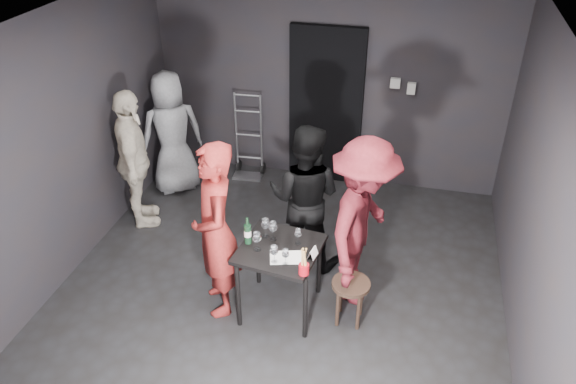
% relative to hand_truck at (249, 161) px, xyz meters
% --- Properties ---
extents(floor, '(4.50, 5.00, 0.02)m').
position_rel_hand_truck_xyz_m(floor, '(1.02, -2.27, -0.22)').
color(floor, black).
rests_on(floor, ground).
extents(ceiling, '(4.50, 5.00, 0.02)m').
position_rel_hand_truck_xyz_m(ceiling, '(1.02, -2.27, 2.48)').
color(ceiling, silver).
rests_on(ceiling, ground).
extents(wall_back, '(4.50, 0.04, 2.70)m').
position_rel_hand_truck_xyz_m(wall_back, '(1.02, 0.23, 1.13)').
color(wall_back, black).
rests_on(wall_back, ground).
extents(wall_left, '(0.04, 5.00, 2.70)m').
position_rel_hand_truck_xyz_m(wall_left, '(-1.23, -2.27, 1.13)').
color(wall_left, black).
rests_on(wall_left, ground).
extents(wall_right, '(0.04, 5.00, 2.70)m').
position_rel_hand_truck_xyz_m(wall_right, '(3.27, -2.27, 1.13)').
color(wall_right, black).
rests_on(wall_right, ground).
extents(doorway, '(0.95, 0.10, 2.10)m').
position_rel_hand_truck_xyz_m(doorway, '(1.02, 0.17, 0.83)').
color(doorway, black).
rests_on(doorway, ground).
extents(wallbox_upper, '(0.12, 0.06, 0.12)m').
position_rel_hand_truck_xyz_m(wallbox_upper, '(1.87, 0.18, 1.23)').
color(wallbox_upper, '#B7B7B2').
rests_on(wallbox_upper, wall_back).
extents(wallbox_lower, '(0.10, 0.06, 0.14)m').
position_rel_hand_truck_xyz_m(wallbox_lower, '(2.07, 0.18, 1.18)').
color(wallbox_lower, '#B7B7B2').
rests_on(wallbox_lower, wall_back).
extents(hand_truck, '(0.40, 0.34, 1.18)m').
position_rel_hand_truck_xyz_m(hand_truck, '(0.00, 0.00, 0.00)').
color(hand_truck, '#B2B2B7').
rests_on(hand_truck, floor).
extents(tasting_table, '(0.72, 0.72, 0.75)m').
position_rel_hand_truck_xyz_m(tasting_table, '(1.09, -2.47, 0.43)').
color(tasting_table, black).
rests_on(tasting_table, floor).
extents(stool, '(0.36, 0.36, 0.47)m').
position_rel_hand_truck_xyz_m(stool, '(1.78, -2.48, 0.16)').
color(stool, black).
rests_on(stool, floor).
extents(server_red, '(0.82, 0.93, 2.14)m').
position_rel_hand_truck_xyz_m(server_red, '(0.51, -2.56, 0.85)').
color(server_red, maroon).
rests_on(server_red, floor).
extents(woman_black, '(0.89, 0.53, 1.78)m').
position_rel_hand_truck_xyz_m(woman_black, '(1.15, -1.66, 0.67)').
color(woman_black, black).
rests_on(woman_black, floor).
extents(man_maroon, '(0.85, 1.43, 2.08)m').
position_rel_hand_truck_xyz_m(man_maroon, '(1.81, -2.09, 0.82)').
color(man_maroon, maroon).
rests_on(man_maroon, floor).
extents(bystander_cream, '(1.01, 1.24, 1.92)m').
position_rel_hand_truck_xyz_m(bystander_cream, '(-0.92, -1.42, 0.74)').
color(bystander_cream, beige).
rests_on(bystander_cream, floor).
extents(bystander_grey, '(0.97, 0.88, 1.76)m').
position_rel_hand_truck_xyz_m(bystander_grey, '(-0.82, -0.59, 0.66)').
color(bystander_grey, gray).
rests_on(bystander_grey, floor).
extents(tasting_mat, '(0.34, 0.27, 0.00)m').
position_rel_hand_truck_xyz_m(tasting_mat, '(1.19, -2.60, 0.53)').
color(tasting_mat, white).
rests_on(tasting_mat, tasting_table).
extents(wine_glass_a, '(0.11, 0.11, 0.21)m').
position_rel_hand_truck_xyz_m(wine_glass_a, '(0.90, -2.55, 0.64)').
color(wine_glass_a, white).
rests_on(wine_glass_a, tasting_table).
extents(wine_glass_b, '(0.09, 0.09, 0.22)m').
position_rel_hand_truck_xyz_m(wine_glass_b, '(0.92, -2.34, 0.64)').
color(wine_glass_b, white).
rests_on(wine_glass_b, tasting_table).
extents(wine_glass_c, '(0.11, 0.11, 0.22)m').
position_rel_hand_truck_xyz_m(wine_glass_c, '(1.00, -2.36, 0.64)').
color(wine_glass_c, white).
rests_on(wine_glass_c, tasting_table).
extents(wine_glass_d, '(0.10, 0.10, 0.20)m').
position_rel_hand_truck_xyz_m(wine_glass_d, '(1.10, -2.69, 0.63)').
color(wine_glass_d, white).
rests_on(wine_glass_d, tasting_table).
extents(wine_glass_e, '(0.08, 0.08, 0.18)m').
position_rel_hand_truck_xyz_m(wine_glass_e, '(1.21, -2.69, 0.62)').
color(wine_glass_e, white).
rests_on(wine_glass_e, tasting_table).
extents(wine_glass_f, '(0.07, 0.07, 0.18)m').
position_rel_hand_truck_xyz_m(wine_glass_f, '(1.25, -2.37, 0.62)').
color(wine_glass_f, white).
rests_on(wine_glass_f, tasting_table).
extents(wine_bottle, '(0.07, 0.07, 0.28)m').
position_rel_hand_truck_xyz_m(wine_bottle, '(0.78, -2.47, 0.64)').
color(wine_bottle, black).
rests_on(wine_bottle, tasting_table).
extents(breadstick_cup, '(0.09, 0.09, 0.28)m').
position_rel_hand_truck_xyz_m(breadstick_cup, '(1.39, -2.78, 0.66)').
color(breadstick_cup, red).
rests_on(breadstick_cup, tasting_table).
extents(reserved_card, '(0.09, 0.13, 0.09)m').
position_rel_hand_truck_xyz_m(reserved_card, '(1.40, -2.53, 0.58)').
color(reserved_card, white).
rests_on(reserved_card, tasting_table).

